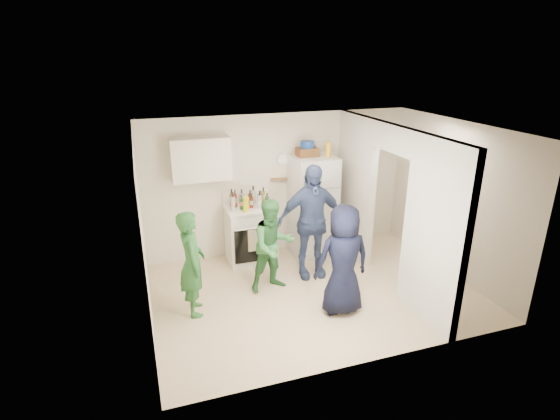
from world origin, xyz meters
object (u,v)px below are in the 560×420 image
object	(u,v)px
fridge	(312,206)
person_navy	(343,260)
blue_bowl	(307,144)
wicker_basket	(307,152)
person_green_center	(273,246)
person_denim	(311,222)
yellow_cup_stack_top	(328,150)
person_green_left	(192,263)
stove	(251,234)
person_nook	(433,228)

from	to	relation	value
fridge	person_navy	bearing A→B (deg)	-99.80
fridge	blue_bowl	world-z (taller)	blue_bowl
fridge	wicker_basket	xyz separation A→B (m)	(-0.10, 0.05, 0.97)
person_navy	fridge	bearing A→B (deg)	-97.46
person_green_center	person_denim	xyz separation A→B (m)	(0.71, 0.24, 0.21)
yellow_cup_stack_top	person_green_center	world-z (taller)	yellow_cup_stack_top
fridge	person_green_left	world-z (taller)	fridge
stove	person_denim	size ratio (longest dim) A/B	0.53
fridge	person_green_left	distance (m)	2.65
wicker_basket	person_nook	xyz separation A→B (m)	(1.70, -1.35, -1.10)
person_green_center	wicker_basket	bearing A→B (deg)	39.47
fridge	person_denim	world-z (taller)	person_denim
person_denim	person_navy	xyz separation A→B (m)	(0.02, -1.13, -0.14)
wicker_basket	person_nook	size ratio (longest dim) A/B	0.23
wicker_basket	person_navy	size ratio (longest dim) A/B	0.22
blue_bowl	person_nook	size ratio (longest dim) A/B	0.16
person_green_left	person_navy	bearing A→B (deg)	-104.60
blue_bowl	person_nook	bearing A→B (deg)	-38.42
person_green_left	person_nook	size ratio (longest dim) A/B	0.98
stove	fridge	distance (m)	1.20
fridge	person_green_center	world-z (taller)	fridge
wicker_basket	person_navy	xyz separation A→B (m)	(-0.23, -1.97, -1.07)
blue_bowl	person_green_left	distance (m)	2.87
wicker_basket	yellow_cup_stack_top	distance (m)	0.36
blue_bowl	yellow_cup_stack_top	xyz separation A→B (m)	(0.32, -0.15, -0.08)
yellow_cup_stack_top	person_nook	xyz separation A→B (m)	(1.38, -1.20, -1.15)
stove	person_denim	distance (m)	1.22
blue_bowl	person_navy	xyz separation A→B (m)	(-0.23, -1.97, -1.20)
blue_bowl	person_denim	world-z (taller)	blue_bowl
yellow_cup_stack_top	person_navy	bearing A→B (deg)	-106.85
person_nook	fridge	bearing A→B (deg)	-100.11
person_denim	person_nook	size ratio (longest dim) A/B	1.21
fridge	stove	bearing A→B (deg)	178.49
fridge	wicker_basket	distance (m)	0.98
blue_bowl	person_denim	xyz separation A→B (m)	(-0.25, -0.85, -1.06)
yellow_cup_stack_top	person_green_left	xyz separation A→B (m)	(-2.53, -1.21, -1.16)
yellow_cup_stack_top	person_denim	bearing A→B (deg)	-129.41
stove	person_nook	distance (m)	3.06
fridge	person_denim	xyz separation A→B (m)	(-0.35, -0.80, 0.04)
person_nook	person_green_center	bearing A→B (deg)	-66.68
yellow_cup_stack_top	person_green_left	distance (m)	3.03
wicker_basket	blue_bowl	size ratio (longest dim) A/B	1.46
blue_bowl	person_nook	distance (m)	2.50
stove	fridge	size ratio (longest dim) A/B	0.56
fridge	person_nook	bearing A→B (deg)	-39.05
wicker_basket	blue_bowl	bearing A→B (deg)	0.00
person_green_center	person_nook	world-z (taller)	person_nook
yellow_cup_stack_top	person_navy	world-z (taller)	yellow_cup_stack_top
person_green_center	person_denim	world-z (taller)	person_denim
wicker_basket	person_denim	world-z (taller)	wicker_basket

